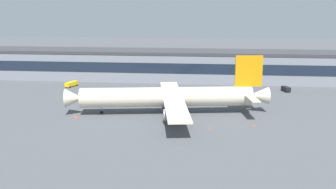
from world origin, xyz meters
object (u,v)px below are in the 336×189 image
(airliner, at_px, (170,97))
(traffic_cone_2, at_px, (77,117))
(traffic_cone_3, at_px, (254,125))
(traffic_cone_0, at_px, (209,128))
(traffic_cone_1, at_px, (75,116))
(follow_me_car, at_px, (286,89))
(belt_loader, at_px, (71,84))

(airliner, distance_m, traffic_cone_2, 27.86)
(airliner, height_order, traffic_cone_2, airliner)
(airliner, distance_m, traffic_cone_3, 26.60)
(traffic_cone_0, bearing_deg, traffic_cone_2, 171.08)
(traffic_cone_1, xyz_separation_m, traffic_cone_2, (0.94, -1.32, -0.00))
(airliner, distance_m, traffic_cone_1, 28.39)
(airliner, height_order, traffic_cone_3, airliner)
(follow_me_car, xyz_separation_m, belt_loader, (-84.40, 0.17, 0.06))
(follow_me_car, relative_size, traffic_cone_0, 8.55)
(airliner, bearing_deg, traffic_cone_3, -23.51)
(follow_me_car, distance_m, traffic_cone_1, 80.39)
(belt_loader, xyz_separation_m, traffic_cone_1, (16.67, -43.47, -0.82))
(airliner, height_order, traffic_cone_1, airliner)
(traffic_cone_1, bearing_deg, follow_me_car, 32.59)
(traffic_cone_2, height_order, traffic_cone_3, traffic_cone_2)
(belt_loader, xyz_separation_m, traffic_cone_0, (55.78, -50.78, -0.87))
(airliner, height_order, belt_loader, airliner)
(belt_loader, height_order, traffic_cone_3, belt_loader)
(airliner, relative_size, belt_loader, 9.09)
(airliner, bearing_deg, follow_me_car, 41.97)
(traffic_cone_3, bearing_deg, traffic_cone_2, 177.36)
(follow_me_car, height_order, traffic_cone_3, follow_me_car)
(traffic_cone_1, bearing_deg, traffic_cone_2, -54.65)
(airliner, relative_size, traffic_cone_3, 98.13)
(traffic_cone_0, bearing_deg, traffic_cone_1, 169.41)
(airliner, xyz_separation_m, traffic_cone_3, (23.99, -10.44, -4.80))
(traffic_cone_0, bearing_deg, belt_loader, 137.69)
(follow_me_car, xyz_separation_m, traffic_cone_0, (-28.62, -50.61, -0.81))
(traffic_cone_2, bearing_deg, traffic_cone_1, 125.35)
(belt_loader, distance_m, traffic_cone_3, 82.57)
(traffic_cone_1, height_order, traffic_cone_2, traffic_cone_1)
(traffic_cone_0, height_order, traffic_cone_3, traffic_cone_3)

